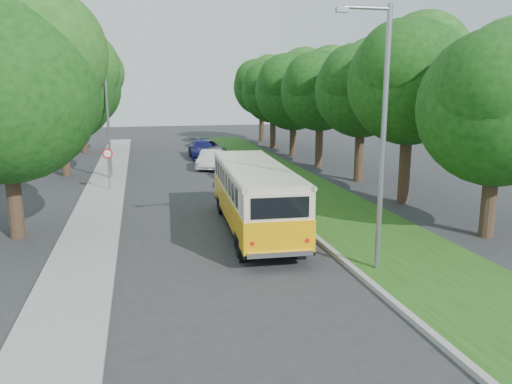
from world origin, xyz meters
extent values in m
plane|color=#2D2D30|center=(0.00, 0.00, 0.00)|extent=(120.00, 120.00, 0.00)
cube|color=gray|center=(3.60, 5.00, 0.07)|extent=(0.20, 70.00, 0.15)
cube|color=#1F4E14|center=(5.95, 5.00, 0.07)|extent=(4.50, 70.00, 0.13)
cube|color=gray|center=(-4.80, 5.00, 0.06)|extent=(2.20, 70.00, 0.12)
cylinder|color=#332319|center=(10.15, 0.00, 1.67)|extent=(0.56, 0.56, 3.35)
sphere|color=#0D3C0E|center=(10.15, 0.00, 4.95)|extent=(5.85, 5.85, 5.85)
sphere|color=#0D3C0E|center=(9.28, -0.73, 5.68)|extent=(4.09, 4.09, 4.09)
cylinder|color=#332319|center=(9.96, 6.00, 2.13)|extent=(0.56, 0.56, 4.26)
sphere|color=#0D3C0E|center=(9.96, 6.00, 5.91)|extent=(5.98, 5.98, 5.98)
sphere|color=#0D3C0E|center=(11.01, 6.60, 7.10)|extent=(4.49, 4.49, 4.49)
sphere|color=#0D3C0E|center=(9.06, 5.25, 6.65)|extent=(4.19, 4.19, 4.19)
cylinder|color=#332319|center=(10.28, 12.00, 1.98)|extent=(0.56, 0.56, 3.95)
sphere|color=#0D3C0E|center=(10.28, 12.00, 5.49)|extent=(5.61, 5.61, 5.61)
sphere|color=#0D3C0E|center=(11.26, 12.56, 6.62)|extent=(4.21, 4.21, 4.21)
sphere|color=#0D3C0E|center=(9.44, 11.30, 6.20)|extent=(3.92, 3.92, 3.92)
cylinder|color=#332319|center=(9.90, 18.00, 1.93)|extent=(0.56, 0.56, 3.86)
sphere|color=#0D3C0E|center=(9.90, 18.00, 5.41)|extent=(5.64, 5.64, 5.64)
sphere|color=#0D3C0E|center=(10.89, 18.56, 6.54)|extent=(4.23, 4.23, 4.23)
sphere|color=#0D3C0E|center=(9.05, 17.30, 6.12)|extent=(3.95, 3.95, 3.95)
cylinder|color=#332319|center=(9.80, 24.00, 1.79)|extent=(0.56, 0.56, 3.58)
sphere|color=#0D3C0E|center=(9.80, 24.00, 5.33)|extent=(6.36, 6.36, 6.36)
sphere|color=#0D3C0E|center=(10.91, 24.64, 6.60)|extent=(4.77, 4.77, 4.77)
sphere|color=#0D3C0E|center=(8.84, 23.21, 6.12)|extent=(4.45, 4.45, 4.45)
cylinder|color=#332319|center=(9.67, 30.00, 1.84)|extent=(0.56, 0.56, 3.68)
sphere|color=#0D3C0E|center=(9.67, 30.00, 5.31)|extent=(5.91, 5.91, 5.91)
sphere|color=#0D3C0E|center=(10.70, 30.59, 6.49)|extent=(4.43, 4.43, 4.43)
sphere|color=#0D3C0E|center=(8.78, 29.26, 6.05)|extent=(4.14, 4.14, 4.14)
cylinder|color=#332319|center=(10.05, 36.00, 2.02)|extent=(0.56, 0.56, 4.05)
sphere|color=#0D3C0E|center=(10.05, 36.00, 5.69)|extent=(5.97, 5.97, 5.97)
sphere|color=#0D3C0E|center=(11.09, 36.60, 6.88)|extent=(4.48, 4.48, 4.48)
sphere|color=#0D3C0E|center=(9.15, 35.25, 6.43)|extent=(4.18, 4.18, 4.18)
cylinder|color=#332319|center=(-7.50, 4.00, 1.84)|extent=(0.56, 0.56, 3.68)
sphere|color=#0D3C0E|center=(-7.50, 4.00, 5.55)|extent=(6.80, 6.80, 6.80)
sphere|color=#0D3C0E|center=(-6.31, 4.68, 6.91)|extent=(5.10, 5.10, 5.10)
cylinder|color=#332319|center=(-7.50, 18.00, 1.84)|extent=(0.56, 0.56, 3.68)
sphere|color=#0D3C0E|center=(-7.50, 18.00, 5.55)|extent=(6.80, 6.80, 6.80)
sphere|color=#0D3C0E|center=(-6.31, 18.68, 6.91)|extent=(5.10, 5.10, 5.10)
sphere|color=#0D3C0E|center=(-8.52, 17.15, 6.40)|extent=(4.76, 4.76, 4.76)
cylinder|color=#332319|center=(-7.50, 30.00, 1.84)|extent=(0.56, 0.56, 3.68)
sphere|color=#0D3C0E|center=(-7.50, 30.00, 5.55)|extent=(6.80, 6.80, 6.80)
sphere|color=#0D3C0E|center=(-6.31, 30.68, 6.91)|extent=(5.10, 5.10, 5.10)
sphere|color=#0D3C0E|center=(-8.52, 29.15, 6.40)|extent=(4.76, 4.76, 4.76)
cylinder|color=gray|center=(4.30, -2.50, 4.00)|extent=(0.16, 0.16, 8.00)
cylinder|color=gray|center=(3.60, -2.50, 7.85)|extent=(1.40, 0.10, 0.10)
cube|color=gray|center=(2.85, -2.50, 7.78)|extent=(0.35, 0.16, 0.14)
cylinder|color=gray|center=(-4.60, 16.00, 3.75)|extent=(0.16, 0.16, 7.50)
cylinder|color=gray|center=(-5.30, 16.00, 7.35)|extent=(1.40, 0.10, 0.10)
cube|color=gray|center=(-6.05, 16.00, 7.28)|extent=(0.35, 0.16, 0.14)
cylinder|color=gray|center=(-4.50, 12.00, 1.25)|extent=(0.06, 0.06, 2.50)
cone|color=red|center=(-4.50, 11.96, 2.15)|extent=(0.56, 0.02, 0.56)
cone|color=white|center=(-4.50, 11.94, 2.15)|extent=(0.40, 0.02, 0.40)
imported|color=#B0B1B5|center=(2.80, 9.90, 0.74)|extent=(1.87, 4.39, 1.48)
imported|color=silver|center=(2.11, 18.98, 0.66)|extent=(2.60, 4.22, 1.31)
imported|color=navy|center=(2.18, 24.38, 0.71)|extent=(2.05, 4.93, 1.42)
imported|color=#54565B|center=(2.67, 24.78, 0.71)|extent=(2.80, 5.32, 1.43)
camera|label=1|loc=(-2.77, -16.07, 5.68)|focal=35.00mm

